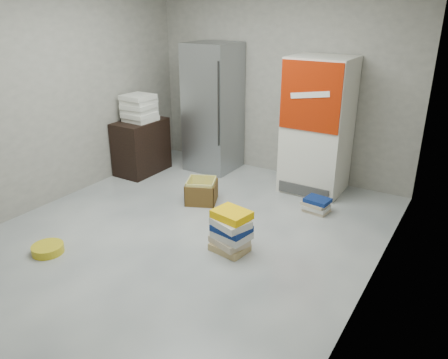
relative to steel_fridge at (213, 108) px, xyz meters
name	(u,v)px	position (x,y,z in m)	size (l,w,h in m)	color
ground	(178,239)	(0.90, -2.13, -0.95)	(5.00, 5.00, 0.00)	beige
room_shell	(170,73)	(0.90, -2.13, 0.85)	(4.04, 5.04, 2.82)	#A09B90
steel_fridge	(213,108)	(0.00, 0.00, 0.00)	(0.70, 0.72, 1.90)	#979A9E
coke_cooler	(317,126)	(1.65, -0.01, -0.05)	(0.80, 0.73, 1.80)	silver
wood_shelf	(141,147)	(-0.83, -0.73, -0.55)	(0.50, 0.80, 0.80)	black
supply_box_stack	(139,108)	(-0.82, -0.73, 0.04)	(0.43, 0.44, 0.39)	silver
phonebook_stack_main	(231,231)	(1.52, -2.02, -0.72)	(0.45, 0.40, 0.45)	tan
phonebook_stack_side	(316,205)	(1.95, -0.67, -0.86)	(0.35, 0.28, 0.18)	tan
cardboard_box	(202,193)	(0.57, -1.17, -0.82)	(0.50, 0.50, 0.31)	yellow
bucket_lid	(48,249)	(-0.08, -3.06, -0.91)	(0.32, 0.32, 0.09)	gold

